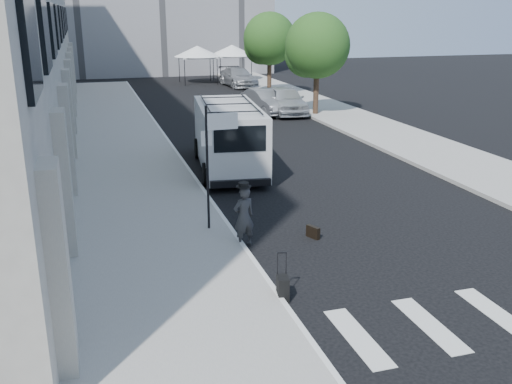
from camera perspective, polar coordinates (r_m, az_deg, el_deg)
ground at (r=14.36m, az=8.37°, el=-7.49°), size 120.00×120.00×0.00m
sidewalk_left at (r=28.38m, az=-13.52°, el=5.01°), size 4.50×48.00×0.15m
sidewalk_right at (r=35.45m, az=8.06°, el=7.78°), size 4.00×56.00×0.15m
sign_pole at (r=15.65m, az=-4.11°, el=5.06°), size 1.03×0.07×3.50m
tree_near at (r=34.54m, az=5.89°, el=14.12°), size 3.80×3.83×6.03m
tree_far at (r=42.99m, az=1.17°, el=14.88°), size 3.80×3.83×6.03m
tent_left at (r=50.75m, az=-5.89°, el=13.80°), size 4.00×4.00×3.20m
tent_right at (r=51.94m, az=-2.43°, el=13.96°), size 4.00×4.00×3.20m
businessman at (r=15.15m, az=-1.23°, el=-2.50°), size 0.69×0.54×1.67m
briefcase at (r=16.00m, az=5.72°, el=-4.01°), size 0.29×0.45×0.34m
suitcase at (r=12.62m, az=2.69°, el=-9.58°), size 0.30×0.42×1.07m
cargo_van at (r=22.71m, az=-2.79°, el=5.59°), size 3.03×7.05×2.55m
parked_car_a at (r=35.39m, az=2.94°, el=9.18°), size 2.47×5.17×1.70m
parked_car_b at (r=35.40m, az=1.03°, el=9.03°), size 2.17×4.68×1.49m
parked_car_c at (r=48.59m, az=-1.80°, el=11.40°), size 2.51×5.40×1.53m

